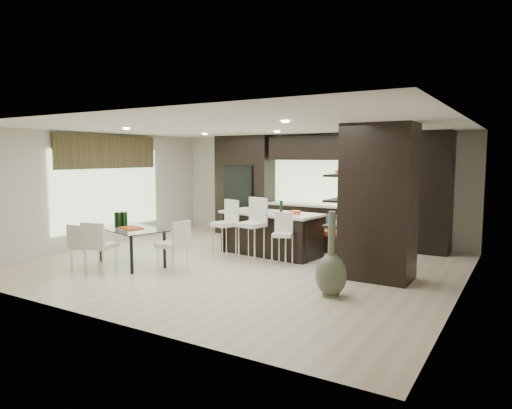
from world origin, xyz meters
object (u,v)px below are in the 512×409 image
Objects in this scene: stool_left at (224,235)px; bench at (343,242)px; floor_vase at (331,254)px; chair_end at (173,248)px; stool_right at (282,244)px; stool_mid at (252,236)px; chair_far at (85,248)px; kitchen_island at (271,233)px; dining_table at (131,247)px; chair_near at (101,249)px.

stool_left reaches higher than bench.
floor_vase is at bearing -7.16° from stool_left.
bench is at bearing -33.26° from chair_end.
floor_vase reaches higher than stool_right.
stool_left is 0.69m from stool_mid.
stool_mid reaches higher than chair_far.
bench is at bearing 63.57° from stool_mid.
chair_end is (-0.82, -2.28, -0.02)m from kitchen_island.
dining_table is (-1.21, -1.48, -0.13)m from stool_left.
bench is 0.83× the size of dining_table.
chair_near is (-2.58, -2.26, 0.02)m from stool_right.
kitchen_island is at bearing 113.57° from stool_right.
kitchen_island is 3.57m from chair_near.
stool_right is 3.43m from chair_near.
floor_vase is 4.72m from chair_far.
bench is (0.61, 1.74, -0.18)m from stool_right.
chair_far is 0.91× the size of chair_end.
chair_end reaches higher than stool_right.
chair_near is 1.31m from chair_end.
floor_vase is at bearing -88.11° from chair_end.
stool_right is (0.68, 0.05, -0.11)m from stool_mid.
kitchen_island reaches higher than bench.
dining_table is at bearing -178.41° from floor_vase.
chair_far reaches higher than bench.
bench is at bearing 61.80° from dining_table.
chair_end is (-3.09, -0.12, -0.21)m from floor_vase.
dining_table is at bearing -123.39° from kitchen_island.
dining_table is at bearing -132.78° from stool_mid.
chair_end is (1.08, 0.74, 0.00)m from chair_near.
dining_table is at bearing -111.61° from stool_left.
stool_left reaches higher than chair_far.
bench is 5.40m from chair_far.
stool_mid is 2.40m from dining_table.
stool_left is 1.22× the size of chair_far.
floor_vase reaches higher than stool_mid.
stool_mid reaches higher than dining_table.
stool_left is 0.94× the size of stool_mid.
chair_near reaches higher than chair_far.
kitchen_island is at bearing 67.03° from stool_left.
stool_left is 3.26m from floor_vase.
chair_end is at bearing -77.55° from stool_left.
stool_left is at bearing 66.97° from dining_table.
stool_mid reaches higher than stool_left.
floor_vase is (2.27, -1.35, 0.13)m from stool_mid.
dining_table is 1.87× the size of chair_far.
kitchen_island reaches higher than chair_far.
chair_near is 1.10× the size of chair_far.
dining_table is at bearing -140.73° from bench.
stool_left is 2.53m from chair_near.
stool_left is at bearing -5.46° from chair_end.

